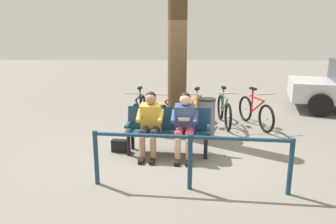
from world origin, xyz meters
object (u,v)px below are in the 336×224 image
(person_reading, at_px, (185,122))
(bicycle_red, at_px, (224,111))
(tree_trunk, at_px, (177,63))
(bicycle_purple, at_px, (255,112))
(bicycle_blue, at_px, (139,111))
(bicycle_silver, at_px, (170,113))
(litter_bin, at_px, (206,118))
(bicycle_black, at_px, (195,112))
(handbag, at_px, (120,146))
(bench, at_px, (168,127))
(person_companion, at_px, (150,121))

(person_reading, bearing_deg, bicycle_red, -110.79)
(person_reading, relative_size, tree_trunk, 0.37)
(bicycle_purple, bearing_deg, bicycle_blue, -106.53)
(tree_trunk, height_order, bicycle_silver, tree_trunk)
(litter_bin, relative_size, bicycle_purple, 0.53)
(bicycle_purple, relative_size, bicycle_silver, 1.02)
(litter_bin, xyz_separation_m, bicycle_black, (0.19, -0.81, -0.08))
(person_reading, distance_m, bicycle_red, 2.39)
(handbag, xyz_separation_m, bicycle_black, (-1.58, -1.75, 0.24))
(bicycle_red, bearing_deg, litter_bin, -30.74)
(bench, xyz_separation_m, person_companion, (0.33, 0.13, 0.16))
(bench, bearing_deg, bicycle_blue, -62.14)
(bicycle_blue, bearing_deg, person_companion, 16.77)
(bench, xyz_separation_m, handbag, (0.95, -0.01, -0.39))
(bicycle_purple, relative_size, bicycle_black, 1.00)
(tree_trunk, height_order, bicycle_black, tree_trunk)
(bicycle_purple, distance_m, bicycle_blue, 2.86)
(litter_bin, bearing_deg, bicycle_red, -118.82)
(person_reading, bearing_deg, person_companion, -0.05)
(bicycle_purple, distance_m, bicycle_black, 1.47)
(handbag, height_order, bicycle_black, bicycle_black)
(handbag, bearing_deg, bicycle_red, -140.34)
(person_reading, height_order, person_companion, same)
(tree_trunk, xyz_separation_m, litter_bin, (-0.65, 0.08, -1.19))
(person_companion, height_order, bicycle_red, person_companion)
(person_companion, relative_size, bicycle_silver, 0.75)
(bicycle_purple, distance_m, bicycle_silver, 2.08)
(bicycle_red, height_order, bicycle_blue, same)
(bench, xyz_separation_m, bicycle_red, (-1.36, -1.93, -0.15))
(tree_trunk, distance_m, bicycle_blue, 1.77)
(bicycle_purple, relative_size, bicycle_blue, 0.97)
(handbag, distance_m, tree_trunk, 2.13)
(person_companion, xyz_separation_m, bicycle_blue, (0.42, -1.98, -0.30))
(person_reading, height_order, bicycle_red, person_reading)
(handbag, bearing_deg, bicycle_purple, -149.76)
(bicycle_black, relative_size, bicycle_silver, 1.02)
(person_reading, xyz_separation_m, bicycle_black, (-0.33, -1.96, -0.31))
(bench, bearing_deg, person_companion, 27.27)
(litter_bin, height_order, bicycle_purple, bicycle_purple)
(person_reading, bearing_deg, tree_trunk, -78.38)
(person_companion, bearing_deg, bicycle_blue, -72.31)
(handbag, xyz_separation_m, bicycle_silver, (-0.97, -1.70, 0.24))
(person_reading, bearing_deg, handbag, -3.78)
(bench, bearing_deg, bicycle_black, -104.04)
(person_companion, height_order, bicycle_blue, person_companion)
(tree_trunk, xyz_separation_m, bicycle_black, (-0.46, -0.73, -1.26))
(bicycle_silver, bearing_deg, handbag, -10.45)
(person_companion, xyz_separation_m, tree_trunk, (-0.51, -1.16, 0.96))
(bicycle_silver, distance_m, bicycle_blue, 0.79)
(handbag, xyz_separation_m, litter_bin, (-1.77, -0.94, 0.31))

